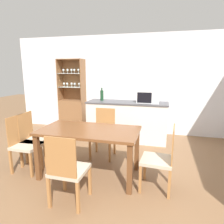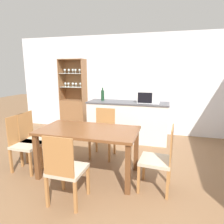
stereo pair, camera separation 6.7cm
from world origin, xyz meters
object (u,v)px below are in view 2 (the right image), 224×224
(dining_chair_side_left_near, at_px, (25,143))
(microwave, at_px, (149,97))
(dining_chair_head_near, at_px, (66,169))
(dining_chair_side_left_far, at_px, (34,139))
(wine_bottle, at_px, (103,95))
(dining_chair_head_far, at_px, (103,133))
(dining_table, at_px, (88,136))
(dining_chair_side_right_near, at_px, (159,159))
(display_cabinet, at_px, (74,109))

(dining_chair_side_left_near, height_order, microwave, microwave)
(dining_chair_side_left_near, xyz_separation_m, dining_chair_head_near, (1.09, -0.62, 0.00))
(dining_chair_side_left_far, height_order, wine_bottle, wine_bottle)
(dining_chair_side_left_far, bearing_deg, microwave, 130.11)
(dining_chair_head_far, bearing_deg, dining_chair_side_left_near, 37.64)
(dining_chair_side_left_far, distance_m, dining_chair_head_near, 1.39)
(dining_table, xyz_separation_m, dining_chair_head_near, (-0.00, -0.74, -0.20))
(dining_chair_head_far, bearing_deg, dining_chair_side_left_far, 28.90)
(dining_chair_head_near, height_order, wine_bottle, wine_bottle)
(dining_table, relative_size, microwave, 3.12)
(dining_chair_head_near, distance_m, wine_bottle, 2.67)
(dining_table, distance_m, dining_chair_side_right_near, 1.12)
(dining_table, relative_size, dining_chair_side_left_near, 1.65)
(dining_chair_side_left_near, distance_m, wine_bottle, 2.17)
(dining_chair_side_left_near, bearing_deg, wine_bottle, 160.56)
(dining_chair_side_right_near, bearing_deg, dining_table, 87.17)
(dining_chair_side_right_near, distance_m, wine_bottle, 2.52)
(dining_table, distance_m, dining_chair_side_left_near, 1.12)
(dining_chair_head_near, height_order, microwave, microwave)
(dining_table, bearing_deg, dining_chair_head_far, 90.04)
(dining_chair_side_left_far, bearing_deg, display_cabinet, -174.76)
(dining_chair_head_near, relative_size, dining_chair_side_right_near, 1.00)
(dining_chair_side_left_near, height_order, dining_chair_side_right_near, same)
(dining_chair_side_left_far, relative_size, dining_chair_head_near, 1.00)
(dining_table, bearing_deg, dining_chair_side_right_near, -6.58)
(dining_table, distance_m, wine_bottle, 1.91)
(dining_chair_side_left_far, distance_m, microwave, 2.56)
(dining_table, xyz_separation_m, dining_chair_side_left_far, (-1.09, 0.12, -0.20))
(display_cabinet, bearing_deg, dining_chair_side_left_near, -83.27)
(dining_chair_side_left_far, distance_m, dining_chair_head_far, 1.26)
(dining_chair_side_right_near, xyz_separation_m, microwave, (-0.35, 1.92, 0.60))
(dining_table, relative_size, dining_chair_head_near, 1.65)
(dining_chair_side_right_near, bearing_deg, dining_chair_head_far, 55.40)
(display_cabinet, xyz_separation_m, dining_chair_side_left_near, (0.28, -2.41, -0.12))
(dining_chair_side_left_far, bearing_deg, dining_chair_head_far, 117.26)
(dining_chair_head_near, bearing_deg, dining_chair_head_far, 90.44)
(dining_table, distance_m, dining_chair_head_near, 0.76)
(dining_chair_head_near, height_order, dining_chair_head_far, same)
(dining_chair_head_far, bearing_deg, wine_bottle, -71.94)
(dining_chair_side_left_far, height_order, microwave, microwave)
(dining_chair_side_left_far, height_order, dining_chair_head_far, same)
(dining_chair_side_left_near, height_order, dining_chair_head_near, same)
(display_cabinet, relative_size, dining_table, 1.27)
(wine_bottle, bearing_deg, dining_chair_head_far, -71.34)
(dining_table, relative_size, wine_bottle, 4.95)
(dining_chair_head_near, relative_size, dining_chair_head_far, 1.00)
(dining_chair_side_left_near, height_order, dining_chair_head_far, same)
(dining_table, xyz_separation_m, wine_bottle, (-0.37, 1.84, 0.40))
(display_cabinet, distance_m, dining_chair_head_far, 2.07)
(display_cabinet, relative_size, dining_chair_side_left_far, 2.10)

